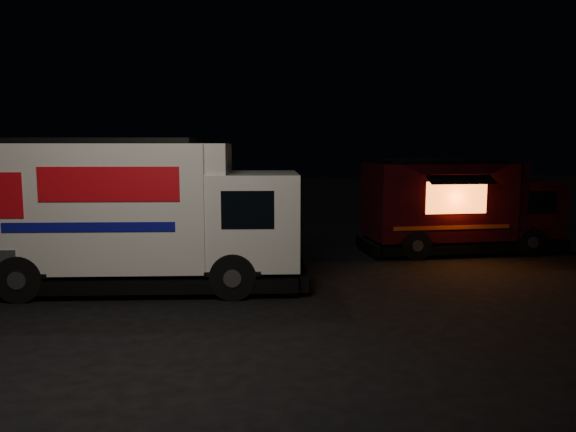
% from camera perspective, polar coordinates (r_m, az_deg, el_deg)
% --- Properties ---
extents(ground, '(80.00, 80.00, 0.00)m').
position_cam_1_polar(ground, '(11.12, -8.27, -8.87)').
color(ground, black).
rests_on(ground, ground).
extents(white_truck, '(7.45, 4.01, 3.21)m').
position_cam_1_polar(white_truck, '(12.41, -14.74, 0.22)').
color(white_truck, silver).
rests_on(white_truck, ground).
extents(red_truck, '(5.93, 2.77, 2.66)m').
position_cam_1_polar(red_truck, '(16.87, 17.21, 0.99)').
color(red_truck, '#3A0A10').
rests_on(red_truck, ground).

